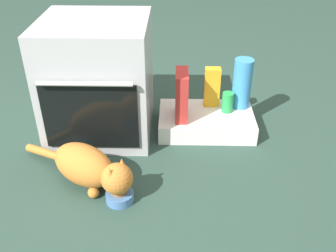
{
  "coord_description": "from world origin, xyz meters",
  "views": [
    {
      "loc": [
        0.33,
        -1.49,
        1.24
      ],
      "look_at": [
        0.3,
        0.08,
        0.25
      ],
      "focal_mm": 40.79,
      "sensor_mm": 36.0,
      "label": 1
    }
  ],
  "objects_px": {
    "oven": "(98,79)",
    "cat": "(89,167)",
    "pantry_cabinet": "(206,121)",
    "juice_carton": "(212,87)",
    "food_bowl": "(120,196)",
    "cereal_box": "(182,95)",
    "soda_can": "(228,102)",
    "water_bottle": "(242,84)"
  },
  "relations": [
    {
      "from": "soda_can",
      "to": "food_bowl",
      "type": "bearing_deg",
      "value": -130.39
    },
    {
      "from": "food_bowl",
      "to": "soda_can",
      "type": "bearing_deg",
      "value": 49.61
    },
    {
      "from": "cat",
      "to": "water_bottle",
      "type": "height_order",
      "value": "water_bottle"
    },
    {
      "from": "soda_can",
      "to": "pantry_cabinet",
      "type": "bearing_deg",
      "value": -166.44
    },
    {
      "from": "oven",
      "to": "pantry_cabinet",
      "type": "relative_size",
      "value": 1.19
    },
    {
      "from": "pantry_cabinet",
      "to": "juice_carton",
      "type": "bearing_deg",
      "value": 72.11
    },
    {
      "from": "food_bowl",
      "to": "oven",
      "type": "bearing_deg",
      "value": 106.31
    },
    {
      "from": "cereal_box",
      "to": "juice_carton",
      "type": "height_order",
      "value": "cereal_box"
    },
    {
      "from": "water_bottle",
      "to": "cereal_box",
      "type": "xyz_separation_m",
      "value": [
        -0.36,
        -0.13,
        -0.01
      ]
    },
    {
      "from": "food_bowl",
      "to": "water_bottle",
      "type": "distance_m",
      "value": 0.99
    },
    {
      "from": "pantry_cabinet",
      "to": "cereal_box",
      "type": "bearing_deg",
      "value": -164.87
    },
    {
      "from": "pantry_cabinet",
      "to": "cereal_box",
      "type": "xyz_separation_m",
      "value": [
        -0.15,
        -0.04,
        0.19
      ]
    },
    {
      "from": "pantry_cabinet",
      "to": "juice_carton",
      "type": "distance_m",
      "value": 0.21
    },
    {
      "from": "soda_can",
      "to": "juice_carton",
      "type": "distance_m",
      "value": 0.13
    },
    {
      "from": "cat",
      "to": "oven",
      "type": "bearing_deg",
      "value": 126.36
    },
    {
      "from": "oven",
      "to": "soda_can",
      "type": "height_order",
      "value": "oven"
    },
    {
      "from": "oven",
      "to": "water_bottle",
      "type": "relative_size",
      "value": 2.2
    },
    {
      "from": "juice_carton",
      "to": "oven",
      "type": "bearing_deg",
      "value": -169.52
    },
    {
      "from": "food_bowl",
      "to": "soda_can",
      "type": "height_order",
      "value": "soda_can"
    },
    {
      "from": "food_bowl",
      "to": "soda_can",
      "type": "xyz_separation_m",
      "value": [
        0.56,
        0.65,
        0.14
      ]
    },
    {
      "from": "pantry_cabinet",
      "to": "soda_can",
      "type": "height_order",
      "value": "soda_can"
    },
    {
      "from": "oven",
      "to": "cat",
      "type": "height_order",
      "value": "oven"
    },
    {
      "from": "water_bottle",
      "to": "juice_carton",
      "type": "bearing_deg",
      "value": 176.68
    },
    {
      "from": "oven",
      "to": "soda_can",
      "type": "distance_m",
      "value": 0.75
    },
    {
      "from": "pantry_cabinet",
      "to": "juice_carton",
      "type": "relative_size",
      "value": 2.31
    },
    {
      "from": "oven",
      "to": "water_bottle",
      "type": "bearing_deg",
      "value": 7.62
    },
    {
      "from": "water_bottle",
      "to": "juice_carton",
      "type": "distance_m",
      "value": 0.18
    },
    {
      "from": "food_bowl",
      "to": "cereal_box",
      "type": "bearing_deg",
      "value": 63.91
    },
    {
      "from": "oven",
      "to": "cat",
      "type": "xyz_separation_m",
      "value": [
        0.03,
        -0.51,
        -0.22
      ]
    },
    {
      "from": "food_bowl",
      "to": "juice_carton",
      "type": "bearing_deg",
      "value": 57.28
    },
    {
      "from": "soda_can",
      "to": "water_bottle",
      "type": "relative_size",
      "value": 0.4
    },
    {
      "from": "cat",
      "to": "water_bottle",
      "type": "bearing_deg",
      "value": 71.38
    },
    {
      "from": "pantry_cabinet",
      "to": "cat",
      "type": "relative_size",
      "value": 0.89
    },
    {
      "from": "cat",
      "to": "cereal_box",
      "type": "height_order",
      "value": "cereal_box"
    },
    {
      "from": "food_bowl",
      "to": "cat",
      "type": "relative_size",
      "value": 0.21
    },
    {
      "from": "food_bowl",
      "to": "juice_carton",
      "type": "relative_size",
      "value": 0.54
    },
    {
      "from": "oven",
      "to": "juice_carton",
      "type": "xyz_separation_m",
      "value": [
        0.65,
        0.12,
        -0.1
      ]
    },
    {
      "from": "cat",
      "to": "juice_carton",
      "type": "height_order",
      "value": "juice_carton"
    },
    {
      "from": "cereal_box",
      "to": "pantry_cabinet",
      "type": "bearing_deg",
      "value": 15.13
    },
    {
      "from": "cereal_box",
      "to": "oven",
      "type": "bearing_deg",
      "value": 176.93
    },
    {
      "from": "cat",
      "to": "cereal_box",
      "type": "distance_m",
      "value": 0.67
    },
    {
      "from": "juice_carton",
      "to": "cereal_box",
      "type": "bearing_deg",
      "value": -141.57
    }
  ]
}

